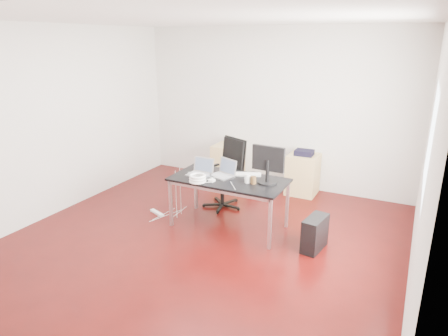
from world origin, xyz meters
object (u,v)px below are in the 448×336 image
at_px(filing_cabinet_left, 228,163).
at_px(office_chair, 227,170).
at_px(desk, 229,182).
at_px(pc_tower, 315,233).
at_px(filing_cabinet_right, 303,174).

bearing_deg(filing_cabinet_left, office_chair, -64.94).
distance_m(desk, filing_cabinet_left, 1.98).
xyz_separation_m(desk, office_chair, (-0.37, 0.68, -0.07)).
bearing_deg(desk, pc_tower, -4.19).
bearing_deg(filing_cabinet_left, desk, -63.55).
distance_m(office_chair, filing_cabinet_left, 1.21).
bearing_deg(filing_cabinet_left, pc_tower, -40.76).
height_order(filing_cabinet_left, filing_cabinet_right, same).
xyz_separation_m(office_chair, filing_cabinet_left, (-0.50, 1.07, -0.26)).
xyz_separation_m(filing_cabinet_left, filing_cabinet_right, (1.44, 0.00, 0.00)).
bearing_deg(filing_cabinet_right, filing_cabinet_left, 180.00).
height_order(filing_cabinet_right, pc_tower, filing_cabinet_right).
bearing_deg(desk, filing_cabinet_right, 71.88).
xyz_separation_m(office_chair, filing_cabinet_right, (0.94, 1.07, -0.26)).
bearing_deg(filing_cabinet_right, office_chair, -131.24).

